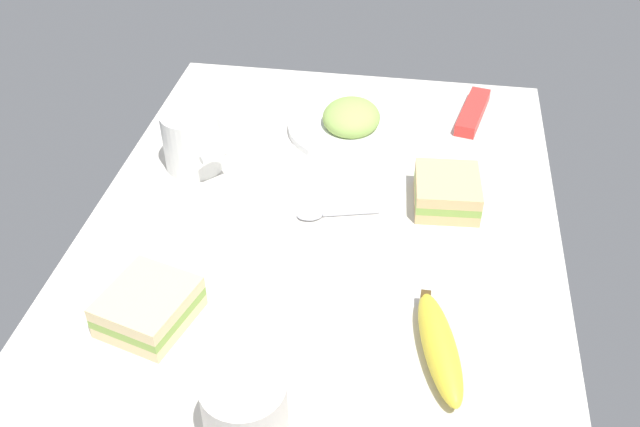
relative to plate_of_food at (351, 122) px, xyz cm
name	(u,v)px	position (x,y,z in cm)	size (l,w,h in cm)	color
tabletop	(320,236)	(25.90, -0.96, -2.53)	(90.00, 64.00, 2.00)	beige
plate_of_food	(351,122)	(0.00, 0.00, 0.00)	(20.39, 20.39, 5.14)	white
coffee_mug_black	(246,415)	(59.43, -2.76, 3.14)	(9.93, 9.42, 9.08)	silver
coffee_mug_milky	(193,139)	(13.54, -21.98, 3.10)	(10.41, 10.56, 8.98)	white
sandwich_main	(447,192)	(17.30, 15.60, 0.67)	(10.38, 9.47, 4.40)	#DBB77A
sandwich_side	(149,307)	(45.07, -17.94, 0.67)	(12.30, 11.60, 4.40)	beige
banana	(439,346)	(45.41, 15.40, 0.28)	(16.55, 7.38, 3.61)	yellow
spoon	(325,214)	(22.70, -0.82, -1.15)	(4.41, 11.49, 0.80)	silver
snack_bar	(473,112)	(-7.32, 19.51, -0.53)	(13.78, 3.23, 2.00)	red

